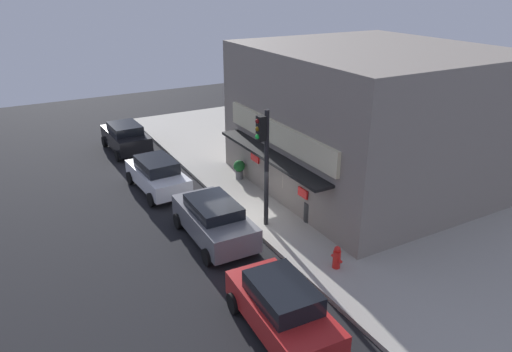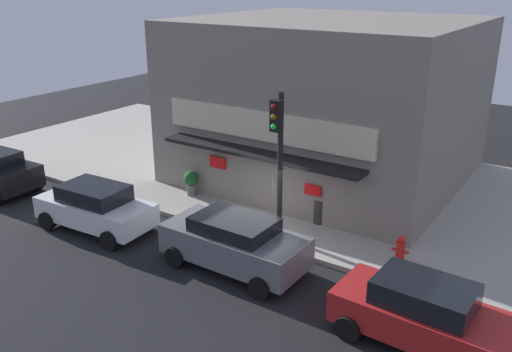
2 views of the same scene
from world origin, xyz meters
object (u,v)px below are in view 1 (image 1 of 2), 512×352
(pedestrian, at_px, (289,185))
(potted_plant_by_window, at_px, (266,170))
(traffic_light, at_px, (264,154))
(parked_car_black, at_px, (126,137))
(parked_car_grey, at_px, (214,220))
(parked_car_white, at_px, (157,175))
(fire_hydrant, at_px, (337,257))
(potted_plant_by_doorway, at_px, (239,168))
(parked_car_red, at_px, (282,308))
(trash_can, at_px, (310,211))

(pedestrian, height_order, potted_plant_by_window, pedestrian)
(traffic_light, relative_size, parked_car_black, 1.16)
(pedestrian, bearing_deg, traffic_light, -59.65)
(parked_car_grey, bearing_deg, parked_car_white, -175.07)
(parked_car_black, bearing_deg, traffic_light, 11.46)
(traffic_light, distance_m, fire_hydrant, 4.72)
(fire_hydrant, bearing_deg, potted_plant_by_doorway, 175.97)
(traffic_light, distance_m, parked_car_grey, 3.17)
(parked_car_black, bearing_deg, fire_hydrant, 11.11)
(traffic_light, height_order, parked_car_red, traffic_light)
(traffic_light, distance_m, parked_car_black, 12.39)
(pedestrian, height_order, parked_car_red, pedestrian)
(pedestrian, bearing_deg, parked_car_grey, -77.10)
(potted_plant_by_doorway, relative_size, parked_car_white, 0.23)
(fire_hydrant, height_order, parked_car_grey, parked_car_grey)
(potted_plant_by_window, bearing_deg, trash_can, -7.16)
(parked_car_grey, bearing_deg, trash_can, 78.36)
(traffic_light, xyz_separation_m, potted_plant_by_doorway, (-4.67, 1.28, -2.49))
(pedestrian, relative_size, parked_car_black, 0.42)
(trash_can, distance_m, parked_car_white, 7.66)
(fire_hydrant, bearing_deg, parked_car_red, -63.01)
(parked_car_grey, xyz_separation_m, parked_car_red, (5.68, -0.46, -0.02))
(potted_plant_by_window, relative_size, parked_car_grey, 0.20)
(traffic_light, distance_m, parked_car_red, 6.51)
(potted_plant_by_doorway, relative_size, parked_car_grey, 0.22)
(traffic_light, distance_m, pedestrian, 3.03)
(trash_can, relative_size, parked_car_grey, 0.20)
(traffic_light, height_order, fire_hydrant, traffic_light)
(parked_car_white, relative_size, parked_car_grey, 0.97)
(traffic_light, height_order, parked_car_grey, traffic_light)
(trash_can, distance_m, potted_plant_by_doorway, 5.33)
(potted_plant_by_window, distance_m, parked_car_red, 10.69)
(trash_can, xyz_separation_m, pedestrian, (-1.72, 0.02, 0.51))
(pedestrian, distance_m, parked_car_white, 6.35)
(parked_car_white, distance_m, parked_car_grey, 5.47)
(parked_car_white, xyz_separation_m, parked_car_black, (-6.27, 0.15, 0.03))
(potted_plant_by_window, height_order, parked_car_black, parked_car_black)
(trash_can, relative_size, parked_car_red, 0.21)
(fire_hydrant, relative_size, potted_plant_by_window, 0.96)
(trash_can, relative_size, parked_car_white, 0.20)
(fire_hydrant, distance_m, parked_car_red, 3.63)
(trash_can, xyz_separation_m, parked_car_grey, (-0.81, -3.94, 0.26))
(trash_can, height_order, parked_car_white, parked_car_white)
(potted_plant_by_doorway, distance_m, potted_plant_by_window, 1.34)
(potted_plant_by_doorway, height_order, parked_car_black, parked_car_black)
(fire_hydrant, relative_size, parked_car_white, 0.20)
(trash_can, bearing_deg, traffic_light, -108.76)
(traffic_light, relative_size, parked_car_red, 1.15)
(parked_car_white, bearing_deg, parked_car_black, 178.65)
(potted_plant_by_window, bearing_deg, parked_car_red, -27.71)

